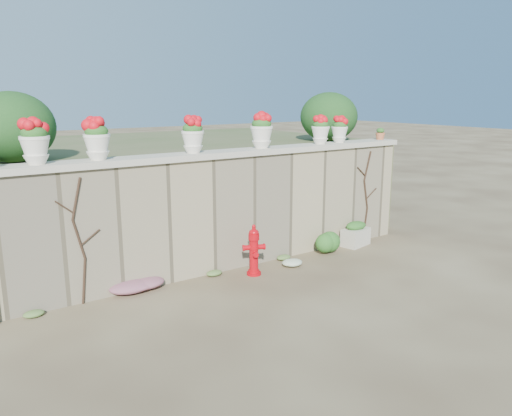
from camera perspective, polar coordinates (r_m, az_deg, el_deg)
ground at (r=7.79m, az=4.04°, el=-10.22°), size 80.00×80.00×0.00m
stone_wall at (r=8.89m, az=-3.06°, el=-0.49°), size 8.00×0.40×2.00m
wall_cap at (r=8.70m, az=-3.14°, el=6.26°), size 8.10×0.52×0.10m
raised_fill at (r=11.69m, az=-11.24°, el=2.51°), size 9.00×6.00×2.00m
back_shrub_left at (r=8.71m, az=-26.12°, el=8.29°), size 1.30×1.30×1.10m
back_shrub_right at (r=11.67m, az=8.32°, el=10.28°), size 1.30×1.30×1.10m
vine_left at (r=7.68m, az=-19.49°, el=-3.43°), size 0.60×0.04×1.91m
vine_right at (r=10.73m, az=12.48°, el=1.49°), size 0.60×0.04×1.91m
fire_hydrant at (r=8.57m, az=-0.24°, el=-4.81°), size 0.38×0.27×0.89m
planter_box at (r=10.48m, az=11.31°, el=-2.96°), size 0.67×0.48×0.51m
green_shrub at (r=9.86m, az=8.29°, el=-3.71°), size 0.54×0.49×0.52m
magenta_clump at (r=8.13m, az=-13.20°, el=-8.57°), size 0.93×0.62×0.25m
white_flowers at (r=9.09m, az=4.23°, el=-6.20°), size 0.47×0.37×0.17m
urn_pot_0 at (r=7.55m, az=-23.97°, el=6.93°), size 0.40×0.40×0.63m
urn_pot_1 at (r=7.75m, az=-17.72°, el=7.48°), size 0.39×0.39×0.61m
urn_pot_2 at (r=8.34m, az=-7.24°, el=8.24°), size 0.37×0.37×0.59m
urn_pot_3 at (r=9.05m, az=0.64°, el=8.84°), size 0.41×0.41×0.64m
urn_pot_4 at (r=9.92m, az=7.38°, el=8.84°), size 0.35×0.35×0.55m
urn_pot_5 at (r=10.26m, az=9.53°, el=8.81°), size 0.33×0.33×0.51m
terracotta_pot at (r=11.13m, az=14.01°, el=8.17°), size 0.20×0.20×0.24m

